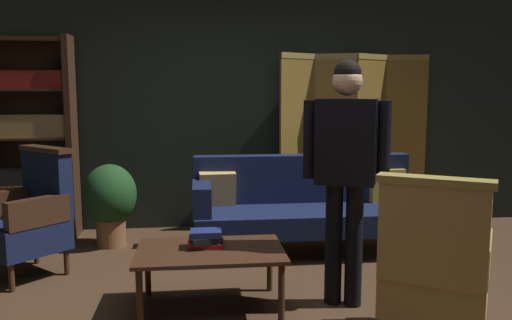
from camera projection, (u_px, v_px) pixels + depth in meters
The scene contains 13 objects.
ground_plane at pixel (270, 317), 3.41m from camera, with size 10.00×10.00×0.00m, color #3D2819.
back_wall at pixel (239, 100), 5.64m from camera, with size 7.20×0.10×2.80m, color black.
folding_screen at pixel (352, 138), 5.68m from camera, with size 1.70×0.30×1.90m.
bookshelf at pixel (29, 134), 5.18m from camera, with size 0.90×0.32×2.05m.
velvet_couch at pixel (306, 203), 4.84m from camera, with size 2.12×0.78×0.88m.
coffee_table at pixel (210, 256), 3.50m from camera, with size 1.00×0.64×0.42m.
armchair_gilt_accent at pixel (434, 268), 2.91m from camera, with size 0.80×0.80×1.04m.
armchair_wing_left at pixel (30, 216), 4.15m from camera, with size 0.82×0.82×1.04m.
standing_figure at pixel (346, 160), 3.49m from camera, with size 0.55×0.35×1.70m.
potted_plant at pixel (110, 199), 4.94m from camera, with size 0.51×0.51×0.80m.
book_red_leather at pixel (206, 245), 3.54m from camera, with size 0.25×0.15×0.04m, color maroon.
book_black_cloth at pixel (206, 239), 3.54m from camera, with size 0.21×0.16×0.04m, color black.
book_navy_cloth at pixel (206, 233), 3.53m from camera, with size 0.21×0.16×0.04m, color navy.
Camera 1 is at (-0.46, -3.21, 1.48)m, focal length 35.99 mm.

